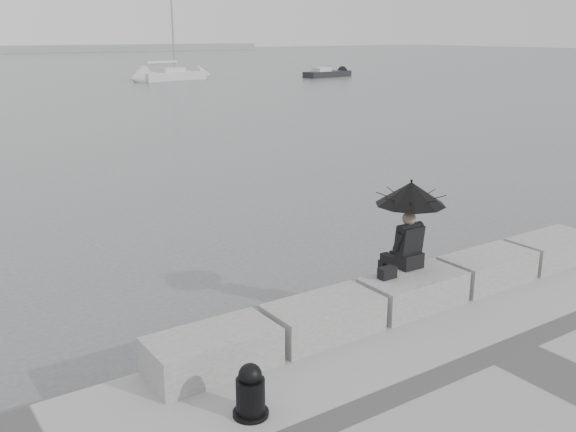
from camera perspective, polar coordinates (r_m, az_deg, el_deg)
ground at (r=10.49m, az=9.10°, el=-9.61°), size 360.00×360.00×0.00m
stone_block_far_left at (r=8.04m, az=-6.75°, el=-11.91°), size 1.60×0.80×0.50m
stone_block_left at (r=8.85m, az=3.16°, el=-9.07°), size 1.60×0.80×0.50m
stone_block_centre at (r=9.90m, az=11.07°, el=-6.57°), size 1.60×0.80×0.50m
stone_block_right at (r=11.10m, az=17.31°, el=-4.49°), size 1.60×0.80×0.50m
stone_block_far_right at (r=12.42m, az=22.26°, el=-2.80°), size 1.60×0.80×0.50m
seated_person at (r=9.83m, az=10.86°, el=0.88°), size 1.07×1.07×1.39m
bag at (r=9.60m, az=8.81°, el=-5.02°), size 0.27×0.15×0.17m
mooring_bollard at (r=7.14m, az=-3.35°, el=-15.56°), size 0.39×0.39×0.62m
sailboat_right at (r=65.48m, az=-10.34°, el=12.27°), size 7.20×3.71×12.90m
small_motorboat at (r=69.20m, az=3.53°, el=12.50°), size 5.91×2.39×1.10m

